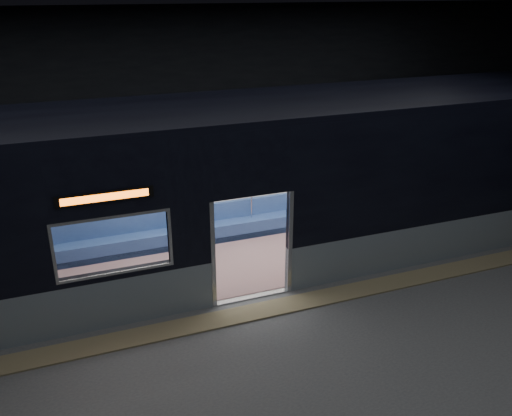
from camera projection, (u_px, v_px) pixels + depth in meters
station_floor at (273, 328)px, 9.25m from camera, size 24.00×14.00×0.01m
station_envelope at (277, 116)px, 7.85m from camera, size 24.00×14.00×5.00m
tactile_strip at (262, 310)px, 9.72m from camera, size 22.80×0.50×0.03m
metro_car at (225, 180)px, 10.74m from camera, size 18.00×3.04×3.35m
passenger at (322, 194)px, 12.89m from camera, size 0.48×0.76×1.44m
handbag at (326, 202)px, 12.72m from camera, size 0.37×0.33×0.16m
transit_map at (323, 162)px, 12.95m from camera, size 1.10×0.03×0.71m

